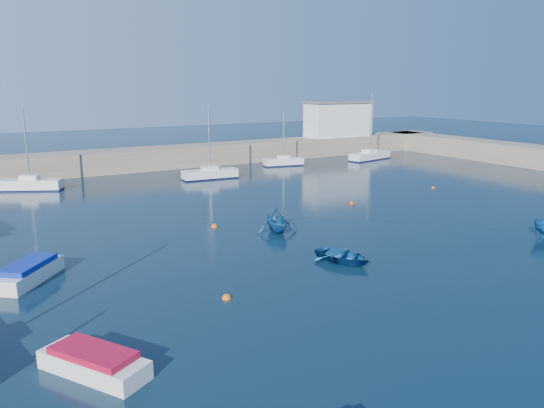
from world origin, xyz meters
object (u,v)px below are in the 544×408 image
sailboat_7 (284,162)px  dinghy_center (343,256)px  sailboat_6 (210,174)px  sailboat_5 (30,184)px  motorboat_1 (29,272)px  dinghy_left (276,220)px  harbor_office (338,120)px  sailboat_8 (370,156)px  motorboat_0 (94,362)px

sailboat_7 → dinghy_center: 38.35m
sailboat_6 → sailboat_7: bearing=-66.9°
sailboat_6 → sailboat_5: bearing=84.9°
motorboat_1 → dinghy_left: dinghy_left is taller
harbor_office → dinghy_center: 51.18m
harbor_office → sailboat_5: (-44.06, -7.40, -4.48)m
sailboat_8 → motorboat_1: 54.15m
sailboat_5 → sailboat_8: bearing=-63.6°
sailboat_6 → motorboat_0: size_ratio=1.83×
motorboat_0 → motorboat_1: size_ratio=1.00×
sailboat_8 → motorboat_0: size_ratio=2.04×
sailboat_6 → motorboat_0: sailboat_6 is taller
motorboat_1 → dinghy_left: size_ratio=1.36×
sailboat_5 → motorboat_0: (-2.27, -38.59, -0.16)m
sailboat_6 → dinghy_left: bearing=172.4°
sailboat_6 → sailboat_8: (25.62, 2.73, -0.00)m
sailboat_8 → dinghy_left: (-30.44, -25.22, 0.29)m
motorboat_0 → sailboat_7: bearing=19.1°
sailboat_5 → sailboat_6: 18.46m
sailboat_8 → dinghy_left: size_ratio=2.78×
motorboat_1 → dinghy_center: (16.57, -6.07, -0.15)m
motorboat_1 → harbor_office: bearing=75.2°
harbor_office → motorboat_1: size_ratio=2.24×
dinghy_center → harbor_office: bearing=33.5°
sailboat_7 → dinghy_left: size_ratio=2.10×
motorboat_1 → dinghy_left: bearing=44.7°
sailboat_7 → sailboat_8: sailboat_8 is taller
sailboat_5 → motorboat_1: sailboat_5 is taller
sailboat_7 → dinghy_left: (-17.07, -26.61, 0.33)m
motorboat_1 → dinghy_left: (16.57, 1.65, 0.35)m
harbor_office → dinghy_left: size_ratio=3.04×
harbor_office → sailboat_8: sailboat_8 is taller
dinghy_left → sailboat_6: bearing=90.7°
motorboat_0 → dinghy_left: dinghy_left is taller
dinghy_left → motorboat_0: bearing=-127.4°
motorboat_0 → motorboat_1: motorboat_1 is taller
motorboat_0 → dinghy_center: size_ratio=1.25×
sailboat_6 → motorboat_0: (-20.48, -35.51, -0.13)m
harbor_office → dinghy_center: harbor_office is taller
sailboat_6 → sailboat_7: sailboat_6 is taller
dinghy_center → dinghy_left: dinghy_left is taller
sailboat_8 → dinghy_center: 44.86m
harbor_office → sailboat_6: 28.26m
sailboat_5 → sailboat_8: 43.83m
sailboat_7 → sailboat_6: bearing=118.7°
harbor_office → sailboat_8: size_ratio=1.09×
dinghy_left → sailboat_7: bearing=70.1°
sailboat_5 → sailboat_8: size_ratio=0.88×
harbor_office → dinghy_left: harbor_office is taller
harbor_office → motorboat_0: bearing=-135.2°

